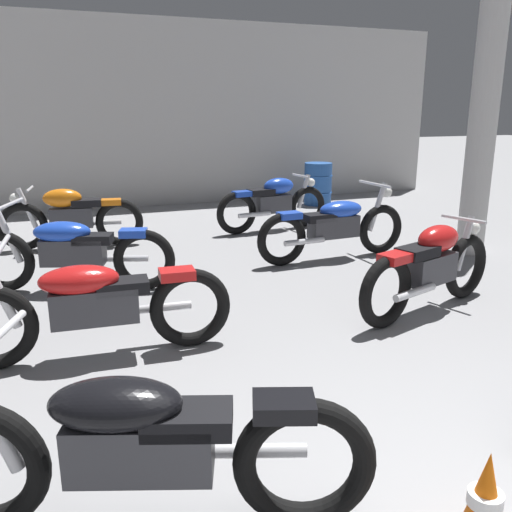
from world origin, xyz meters
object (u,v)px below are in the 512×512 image
motorcycle_left_row_0 (138,443)px  motorcycle_left_row_2 (72,250)px  support_pillar (482,134)px  motorcycle_left_row_3 (71,216)px  motorcycle_right_row_3 (274,202)px  motorcycle_left_row_1 (93,304)px  motorcycle_right_row_2 (335,225)px  motorcycle_right_row_1 (431,266)px  oil_drum (318,184)px  traffic_cone (484,510)px

motorcycle_left_row_0 → motorcycle_left_row_2: 3.74m
support_pillar → motorcycle_left_row_3: size_ratio=1.63×
motorcycle_left_row_3 → motorcycle_right_row_3: bearing=0.4°
motorcycle_left_row_3 → motorcycle_right_row_3: size_ratio=1.00×
support_pillar → motorcycle_right_row_3: 3.22m
motorcycle_left_row_1 → motorcycle_left_row_2: (-0.06, 1.78, 0.00)m
motorcycle_left_row_3 → motorcycle_right_row_2: motorcycle_right_row_2 is taller
motorcycle_right_row_1 → motorcycle_right_row_2: motorcycle_right_row_2 is taller
motorcycle_left_row_3 → oil_drum: bearing=21.6°
motorcycle_right_row_2 → traffic_cone: bearing=-111.6°
motorcycle_left_row_0 → oil_drum: 9.07m
motorcycle_left_row_1 → motorcycle_right_row_3: motorcycle_left_row_1 is taller
motorcycle_left_row_3 → support_pillar: bearing=-24.0°
motorcycle_left_row_0 → motorcycle_left_row_1: 1.96m
motorcycle_left_row_0 → motorcycle_right_row_1: 3.60m
traffic_cone → motorcycle_left_row_2: bearing=107.9°
motorcycle_right_row_3 → motorcycle_right_row_2: bearing=-88.2°
support_pillar → motorcycle_right_row_2: size_ratio=1.47×
motorcycle_left_row_2 → motorcycle_right_row_3: 3.76m
motorcycle_left_row_2 → traffic_cone: motorcycle_left_row_2 is taller
motorcycle_left_row_0 → motorcycle_right_row_1: bearing=30.8°
support_pillar → motorcycle_right_row_2: support_pillar is taller
motorcycle_left_row_2 → motorcycle_right_row_2: size_ratio=0.96×
motorcycle_left_row_1 → motorcycle_left_row_3: bearing=89.7°
motorcycle_left_row_2 → motorcycle_right_row_3: (3.19, 1.99, 0.01)m
motorcycle_left_row_0 → traffic_cone: bearing=-28.5°
motorcycle_right_row_3 → support_pillar: bearing=-49.4°
motorcycle_right_row_2 → motorcycle_left_row_0: bearing=-129.4°
motorcycle_right_row_1 → motorcycle_right_row_2: 2.00m
motorcycle_left_row_0 → traffic_cone: 1.54m
motorcycle_left_row_2 → traffic_cone: size_ratio=3.88×
motorcycle_right_row_1 → motorcycle_left_row_2: bearing=149.2°
motorcycle_left_row_3 → motorcycle_right_row_2: 3.68m
motorcycle_left_row_0 → motorcycle_right_row_3: (3.10, 5.73, 0.01)m
motorcycle_left_row_0 → motorcycle_left_row_3: 5.71m
motorcycle_left_row_3 → motorcycle_right_row_1: bearing=-51.3°
support_pillar → motorcycle_left_row_1: size_ratio=1.47×
support_pillar → traffic_cone: bearing=-131.6°
motorcycle_left_row_2 → motorcycle_left_row_0: bearing=-88.6°
motorcycle_left_row_2 → motorcycle_left_row_3: 1.97m
motorcycle_left_row_0 → traffic_cone: size_ratio=3.84×
support_pillar → oil_drum: support_pillar is taller
support_pillar → motorcycle_left_row_1: (-5.08, -1.49, -1.15)m
oil_drum → traffic_cone: bearing=-112.9°
motorcycle_left_row_1 → oil_drum: motorcycle_left_row_1 is taller
motorcycle_left_row_1 → oil_drum: (4.92, 5.69, -0.03)m
support_pillar → motorcycle_right_row_2: (-1.90, 0.39, -1.15)m
motorcycle_left_row_1 → motorcycle_left_row_3: motorcycle_left_row_1 is taller
motorcycle_left_row_1 → motorcycle_right_row_1: motorcycle_left_row_1 is taller
motorcycle_left_row_2 → motorcycle_left_row_3: (0.08, 1.97, 0.01)m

